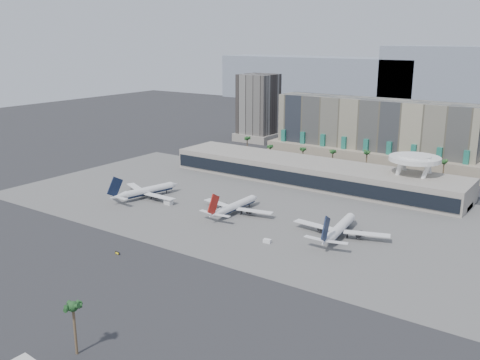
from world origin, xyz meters
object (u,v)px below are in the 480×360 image
Objects in this scene: airliner_right at (339,228)px; service_vehicle_b at (267,241)px; taxiway_sign at (117,253)px; airliner_centre at (235,206)px; service_vehicle_a at (168,202)px; airliner_left at (146,191)px.

airliner_right is 13.74× the size of service_vehicle_b.
taxiway_sign is at bearing -139.27° from service_vehicle_b.
airliner_right is (53.08, -0.23, 0.27)m from airliner_centre.
taxiway_sign is at bearing -97.39° from airliner_centre.
service_vehicle_a is 2.09× the size of taxiway_sign.
service_vehicle_b is 58.99m from taxiway_sign.
airliner_centre is 12.76× the size of service_vehicle_b.
service_vehicle_a is at bearing 161.72° from service_vehicle_b.
airliner_centre reaches higher than service_vehicle_b.
taxiway_sign is (43.43, -59.60, -3.15)m from airliner_left.
airliner_centre is 53.08m from airliner_right.
airliner_left is 17.29m from service_vehicle_a.
service_vehicle_b is (67.09, -14.98, -0.37)m from service_vehicle_a.
airliner_right is at bearing -0.35° from airliner_centre.
taxiway_sign is at bearing -55.83° from service_vehicle_a.
service_vehicle_b is at bearing -3.02° from service_vehicle_a.
airliner_right is 88.31m from service_vehicle_a.
airliner_left reaches higher than taxiway_sign.
airliner_left is 85.82m from service_vehicle_b.
airliner_right reaches higher than service_vehicle_a.
airliner_left is 52.21m from airliner_centre.
service_vehicle_a is at bearing -167.10° from airliner_centre.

